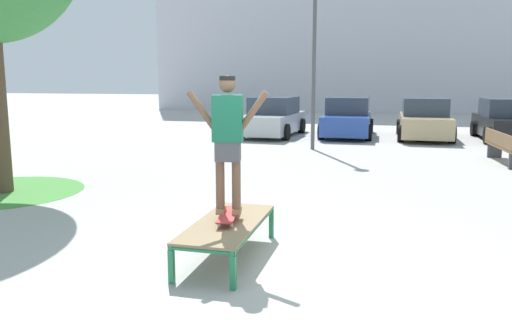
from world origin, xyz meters
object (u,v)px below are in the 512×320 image
at_px(skater, 228,135).
at_px(car_silver, 273,118).
at_px(car_tan, 424,120).
at_px(car_black, 507,121).
at_px(skateboard, 229,215).
at_px(light_post, 315,25).
at_px(car_blue, 347,118).
at_px(park_bench, 503,146).
at_px(skate_box, 228,226).

height_order(skater, car_silver, skater).
relative_size(car_tan, car_black, 1.01).
distance_m(skateboard, car_black, 15.25).
relative_size(car_tan, light_post, 0.73).
xyz_separation_m(car_silver, car_blue, (2.82, 0.53, 0.00)).
bearing_deg(skateboard, light_post, 91.30).
bearing_deg(car_black, car_silver, -176.83).
bearing_deg(car_blue, park_bench, -51.26).
bearing_deg(skate_box, park_bench, 59.74).
distance_m(car_silver, car_black, 8.47).
relative_size(park_bench, light_post, 0.42).
bearing_deg(car_silver, light_post, -60.17).
distance_m(skate_box, car_tan, 14.34).
distance_m(skate_box, car_blue, 14.03).
relative_size(skate_box, skater, 1.13).
xyz_separation_m(car_black, light_post, (-6.47, -3.93, 3.13)).
height_order(car_blue, park_bench, car_blue).
bearing_deg(park_bench, light_post, 164.22).
height_order(skater, car_tan, skater).
bearing_deg(skate_box, car_tan, 76.18).
bearing_deg(skater, light_post, 91.30).
bearing_deg(park_bench, skateboard, -120.39).
height_order(skate_box, skater, skater).
relative_size(car_silver, light_post, 0.74).
xyz_separation_m(car_blue, park_bench, (4.38, -5.47, -0.24)).
bearing_deg(car_blue, skater, -92.48).
distance_m(car_silver, park_bench, 8.73).
height_order(car_silver, light_post, light_post).
bearing_deg(car_silver, car_black, 3.17).
distance_m(car_silver, car_tan, 5.65).
xyz_separation_m(car_blue, car_black, (5.64, -0.06, 0.00)).
height_order(skater, car_black, skater).
xyz_separation_m(skate_box, car_silver, (-2.21, 13.49, 0.28)).
height_order(skateboard, car_black, car_black).
bearing_deg(park_bench, skater, -120.39).
xyz_separation_m(car_tan, light_post, (-3.65, -3.90, 3.13)).
relative_size(skater, park_bench, 0.70).
xyz_separation_m(skater, park_bench, (4.99, 8.51, -1.08)).
bearing_deg(car_tan, car_black, 0.61).
relative_size(car_tan, park_bench, 1.74).
height_order(car_tan, park_bench, car_tan).
bearing_deg(skateboard, car_black, 65.83).
distance_m(car_blue, light_post, 5.14).
xyz_separation_m(skateboard, park_bench, (4.99, 8.51, -0.09)).
height_order(car_silver, car_blue, same).
bearing_deg(car_black, skater, -114.17).
height_order(car_silver, park_bench, car_silver).
relative_size(car_blue, car_tan, 0.99).
relative_size(skate_box, car_tan, 0.45).
bearing_deg(light_post, skate_box, -88.71).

